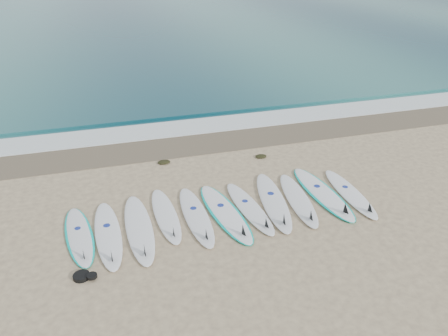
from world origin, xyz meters
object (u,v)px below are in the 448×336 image
object	(u,v)px
surfboard_10	(351,194)
leash_coil	(84,276)
surfboard_5	(226,213)
surfboard_0	(79,236)

from	to	relation	value
surfboard_10	leash_coil	size ratio (longest dim) A/B	5.68
surfboard_5	leash_coil	world-z (taller)	surfboard_5
surfboard_10	leash_coil	world-z (taller)	surfboard_10
surfboard_0	leash_coil	world-z (taller)	surfboard_0
surfboard_0	leash_coil	size ratio (longest dim) A/B	5.35
surfboard_0	surfboard_10	world-z (taller)	surfboard_10
surfboard_10	surfboard_0	bearing A→B (deg)	-178.19
surfboard_0	leash_coil	bearing A→B (deg)	-93.39
surfboard_0	surfboard_5	size ratio (longest dim) A/B	0.86
leash_coil	surfboard_0	bearing A→B (deg)	93.34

